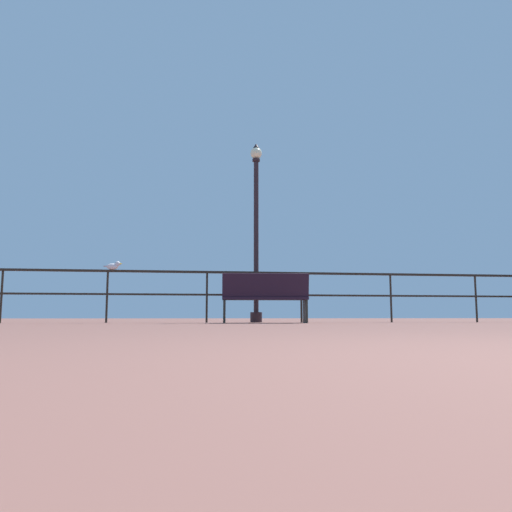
% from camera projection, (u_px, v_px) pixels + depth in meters
% --- Properties ---
extents(pier_railing, '(18.33, 0.05, 1.08)m').
position_uv_depth(pier_railing, '(255.00, 285.00, 10.64)').
color(pier_railing, black).
rests_on(pier_railing, ground_plane).
extents(bench_near_left, '(1.73, 0.81, 0.97)m').
position_uv_depth(bench_near_left, '(265.00, 295.00, 9.80)').
color(bench_near_left, black).
rests_on(bench_near_left, ground_plane).
extents(lamppost_center, '(0.26, 0.26, 4.04)m').
position_uv_depth(lamppost_center, '(256.00, 227.00, 11.12)').
color(lamppost_center, black).
rests_on(lamppost_center, ground_plane).
extents(seagull_on_rail, '(0.38, 0.17, 0.18)m').
position_uv_depth(seagull_on_rail, '(113.00, 266.00, 10.26)').
color(seagull_on_rail, silver).
rests_on(seagull_on_rail, pier_railing).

